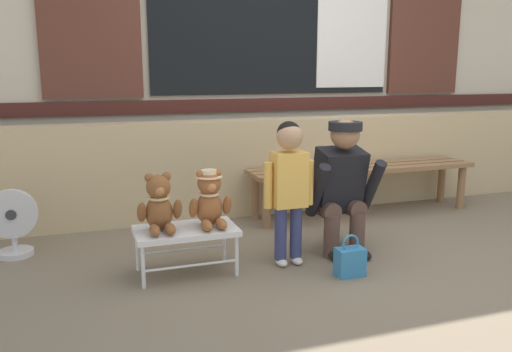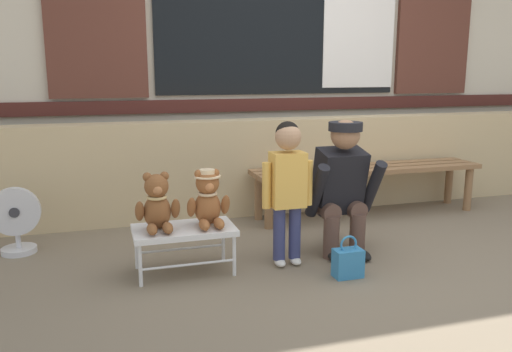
# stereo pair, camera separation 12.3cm
# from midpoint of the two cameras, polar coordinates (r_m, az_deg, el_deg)

# --- Properties ---
(ground_plane) EXTENTS (60.00, 60.00, 0.00)m
(ground_plane) POSITION_cam_midpoint_polar(r_m,az_deg,el_deg) (3.66, 11.46, -9.10)
(ground_plane) COLOR #756651
(brick_low_wall) EXTENTS (7.36, 0.25, 0.85)m
(brick_low_wall) POSITION_cam_midpoint_polar(r_m,az_deg,el_deg) (4.78, 3.05, 1.30)
(brick_low_wall) COLOR tan
(brick_low_wall) RESTS_ON ground
(shop_facade) EXTENTS (7.51, 0.26, 3.77)m
(shop_facade) POSITION_cam_midpoint_polar(r_m,az_deg,el_deg) (5.22, 1.03, 18.24)
(shop_facade) COLOR beige
(shop_facade) RESTS_ON ground
(wooden_bench_long) EXTENTS (2.10, 0.40, 0.44)m
(wooden_bench_long) POSITION_cam_midpoint_polar(r_m,az_deg,el_deg) (4.71, 10.96, 0.30)
(wooden_bench_long) COLOR #8E6642
(wooden_bench_long) RESTS_ON ground
(small_display_bench) EXTENTS (0.64, 0.36, 0.30)m
(small_display_bench) POSITION_cam_midpoint_polar(r_m,az_deg,el_deg) (3.33, -8.79, -6.24)
(small_display_bench) COLOR silver
(small_display_bench) RESTS_ON ground
(teddy_bear_plain) EXTENTS (0.28, 0.26, 0.36)m
(teddy_bear_plain) POSITION_cam_midpoint_polar(r_m,az_deg,el_deg) (3.25, -11.68, -3.15)
(teddy_bear_plain) COLOR brown
(teddy_bear_plain) RESTS_ON small_display_bench
(teddy_bear_with_hat) EXTENTS (0.28, 0.27, 0.36)m
(teddy_bear_with_hat) POSITION_cam_midpoint_polar(r_m,az_deg,el_deg) (3.30, -6.18, -2.58)
(teddy_bear_with_hat) COLOR #93562D
(teddy_bear_with_hat) RESTS_ON small_display_bench
(child_standing) EXTENTS (0.35, 0.18, 0.96)m
(child_standing) POSITION_cam_midpoint_polar(r_m,az_deg,el_deg) (3.36, 2.60, -0.17)
(child_standing) COLOR navy
(child_standing) RESTS_ON ground
(adult_crouching) EXTENTS (0.50, 0.49, 0.95)m
(adult_crouching) POSITION_cam_midpoint_polar(r_m,az_deg,el_deg) (3.66, 8.45, -1.09)
(adult_crouching) COLOR brown
(adult_crouching) RESTS_ON ground
(handbag_on_ground) EXTENTS (0.18, 0.11, 0.27)m
(handbag_on_ground) POSITION_cam_midpoint_polar(r_m,az_deg,el_deg) (3.35, 9.26, -9.24)
(handbag_on_ground) COLOR teal
(handbag_on_ground) RESTS_ON ground
(floor_fan) EXTENTS (0.34, 0.24, 0.48)m
(floor_fan) POSITION_cam_midpoint_polar(r_m,az_deg,el_deg) (3.99, -26.04, -4.73)
(floor_fan) COLOR silver
(floor_fan) RESTS_ON ground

